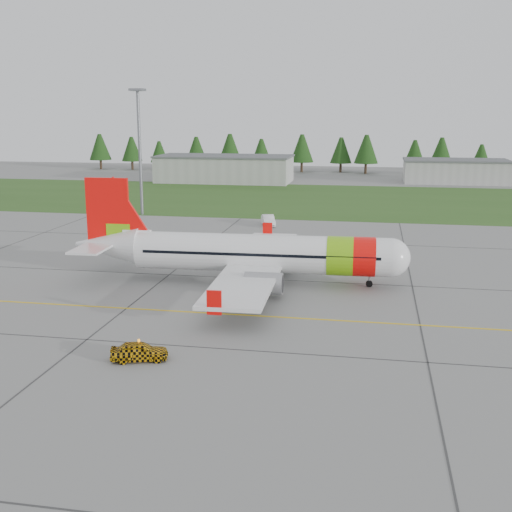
# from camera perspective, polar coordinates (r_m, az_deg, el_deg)

# --- Properties ---
(ground) EXTENTS (320.00, 320.00, 0.00)m
(ground) POSITION_cam_1_polar(r_m,az_deg,el_deg) (46.31, 2.46, -8.60)
(ground) COLOR gray
(ground) RESTS_ON ground
(aircraft) EXTENTS (34.03, 31.27, 10.31)m
(aircraft) POSITION_cam_1_polar(r_m,az_deg,el_deg) (63.97, -0.25, 0.22)
(aircraft) COLOR white
(aircraft) RESTS_ON ground
(follow_me_car) EXTENTS (1.74, 1.91, 3.95)m
(follow_me_car) POSITION_cam_1_polar(r_m,az_deg,el_deg) (45.00, -10.41, -6.77)
(follow_me_car) COLOR #F5B40D
(follow_me_car) RESTS_ON ground
(service_van) EXTENTS (2.07, 2.01, 4.85)m
(service_van) POSITION_cam_1_polar(r_m,az_deg,el_deg) (96.44, 1.11, 4.15)
(service_van) COLOR white
(service_van) RESTS_ON ground
(grass_strip) EXTENTS (320.00, 50.00, 0.03)m
(grass_strip) POSITION_cam_1_polar(r_m,az_deg,el_deg) (126.00, 7.70, 4.96)
(grass_strip) COLOR #30561E
(grass_strip) RESTS_ON ground
(taxi_guideline) EXTENTS (120.00, 0.25, 0.02)m
(taxi_guideline) POSITION_cam_1_polar(r_m,az_deg,el_deg) (53.77, 3.66, -5.53)
(taxi_guideline) COLOR gold
(taxi_guideline) RESTS_ON ground
(hangar_west) EXTENTS (32.00, 14.00, 6.00)m
(hangar_west) POSITION_cam_1_polar(r_m,az_deg,el_deg) (157.49, -2.80, 7.69)
(hangar_west) COLOR #A8A8A3
(hangar_west) RESTS_ON ground
(hangar_east) EXTENTS (24.00, 12.00, 5.20)m
(hangar_east) POSITION_cam_1_polar(r_m,az_deg,el_deg) (162.49, 17.29, 7.15)
(hangar_east) COLOR #A8A8A3
(hangar_east) RESTS_ON ground
(floodlight_mast) EXTENTS (0.50, 0.50, 20.00)m
(floodlight_mast) POSITION_cam_1_polar(r_m,az_deg,el_deg) (107.83, -10.28, 8.91)
(floodlight_mast) COLOR slate
(floodlight_mast) RESTS_ON ground
(treeline) EXTENTS (160.00, 8.00, 10.00)m
(treeline) POSITION_cam_1_polar(r_m,az_deg,el_deg) (181.21, 8.65, 8.86)
(treeline) COLOR #1C3F14
(treeline) RESTS_ON ground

